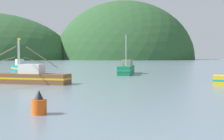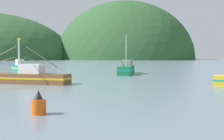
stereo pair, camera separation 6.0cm
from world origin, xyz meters
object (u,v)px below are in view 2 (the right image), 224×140
Objects in this scene: fishing_boat_brown at (23,77)px; fishing_boat_green at (127,69)px; channel_buoy at (38,105)px; fishing_boat_teal at (20,68)px.

fishing_boat_brown is 21.53m from fishing_boat_green.
channel_buoy is at bearing 123.96° from fishing_boat_brown.
channel_buoy is at bearing -1.69° from fishing_boat_green.
fishing_boat_green is 1.36× the size of fishing_boat_teal.
fishing_boat_teal reaches higher than fishing_boat_brown.
fishing_boat_brown is at bearing 124.23° from channel_buoy.
channel_buoy is (24.27, -36.37, -0.34)m from fishing_boat_teal.
fishing_boat_green is at bearing -110.77° from fishing_boat_brown.
channel_buoy is at bearing 167.61° from fishing_boat_teal.
fishing_boat_brown is 19.04m from channel_buoy.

